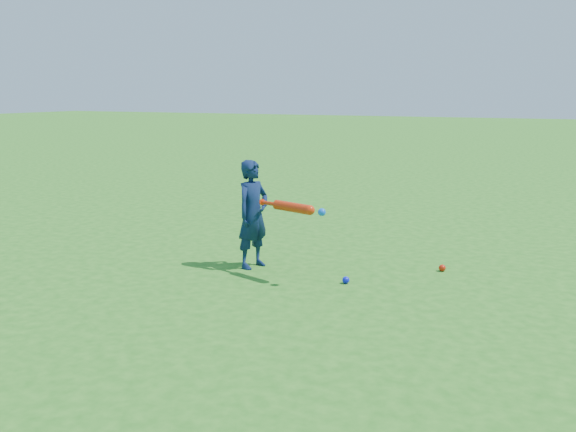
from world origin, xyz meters
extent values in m
plane|color=#216C19|center=(0.00, 0.00, 0.00)|extent=(80.00, 80.00, 0.00)
imported|color=#0E1D42|center=(0.66, -0.48, 0.56)|extent=(0.36, 0.46, 1.13)
sphere|color=red|center=(2.49, 0.20, 0.04)|extent=(0.07, 0.07, 0.07)
sphere|color=#0D16DF|center=(1.75, -0.63, 0.03)|extent=(0.07, 0.07, 0.07)
cylinder|color=red|center=(0.83, -0.59, 0.72)|extent=(0.03, 0.06, 0.06)
cylinder|color=red|center=(0.93, -0.62, 0.72)|extent=(0.21, 0.10, 0.04)
cylinder|color=red|center=(1.23, -0.72, 0.72)|extent=(0.45, 0.23, 0.09)
sphere|color=red|center=(1.44, -0.79, 0.72)|extent=(0.09, 0.09, 0.09)
sphere|color=blue|center=(1.58, -0.83, 0.72)|extent=(0.07, 0.07, 0.07)
camera|label=1|loc=(3.77, -6.21, 1.82)|focal=40.00mm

